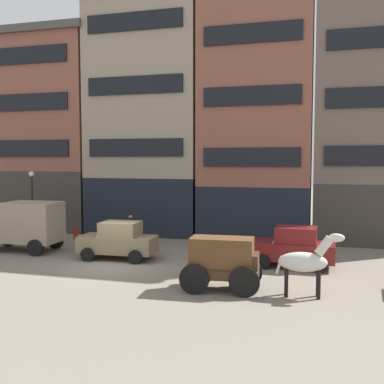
{
  "coord_description": "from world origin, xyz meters",
  "views": [
    {
      "loc": [
        8.85,
        -18.87,
        4.86
      ],
      "look_at": [
        3.11,
        2.07,
        3.28
      ],
      "focal_mm": 42.12,
      "sensor_mm": 36.0,
      "label": 1
    }
  ],
  "objects": [
    {
      "name": "sedan_light",
      "position": [
        7.96,
        1.67,
        0.91
      ],
      "size": [
        3.76,
        1.97,
        1.83
      ],
      "color": "maroon",
      "rests_on": "ground_plane"
    },
    {
      "name": "delivery_truck_near",
      "position": [
        -6.02,
        1.53,
        1.42
      ],
      "size": [
        4.38,
        2.19,
        2.62
      ],
      "color": "#7A6B4C",
      "rests_on": "ground_plane"
    },
    {
      "name": "streetlamp_curbside",
      "position": [
        -7.79,
        4.9,
        2.67
      ],
      "size": [
        0.32,
        0.32,
        4.12
      ],
      "color": "black",
      "rests_on": "ground_plane"
    },
    {
      "name": "draft_horse",
      "position": [
        8.58,
        -2.77,
        1.27
      ],
      "size": [
        2.35,
        0.69,
        2.3
      ],
      "color": "beige",
      "rests_on": "ground_plane"
    },
    {
      "name": "pedestrian_officer",
      "position": [
        -1.29,
        4.82,
        0.98
      ],
      "size": [
        0.41,
        0.41,
        1.79
      ],
      "color": "black",
      "rests_on": "ground_plane"
    },
    {
      "name": "building_center_left",
      "position": [
        -1.89,
        10.34,
        7.83
      ],
      "size": [
        7.84,
        7.02,
        15.57
      ],
      "color": "black",
      "rests_on": "ground_plane"
    },
    {
      "name": "sedan_dark",
      "position": [
        -0.34,
        1.09,
        0.91
      ],
      "size": [
        3.76,
        1.98,
        1.83
      ],
      "color": "#7A6B4C",
      "rests_on": "ground_plane"
    },
    {
      "name": "building_far_right",
      "position": [
        12.15,
        10.34,
        8.27
      ],
      "size": [
        7.29,
        7.02,
        16.45
      ],
      "color": "#38332D",
      "rests_on": "ground_plane"
    },
    {
      "name": "building_center_right",
      "position": [
        5.27,
        10.34,
        8.89
      ],
      "size": [
        7.17,
        7.02,
        17.68
      ],
      "color": "black",
      "rests_on": "ground_plane"
    },
    {
      "name": "fire_hydrant_curbside",
      "position": [
        -5.11,
        5.3,
        0.43
      ],
      "size": [
        0.24,
        0.24,
        0.83
      ],
      "color": "maroon",
      "rests_on": "ground_plane"
    },
    {
      "name": "cargo_wagon",
      "position": [
        5.63,
        -2.78,
        1.15
      ],
      "size": [
        2.98,
        1.66,
        1.98
      ],
      "color": "#3D2819",
      "rests_on": "ground_plane"
    },
    {
      "name": "building_far_left",
      "position": [
        -10.63,
        10.34,
        6.85
      ],
      "size": [
        10.33,
        7.02,
        13.62
      ],
      "color": "#38332D",
      "rests_on": "ground_plane"
    },
    {
      "name": "ground_plane",
      "position": [
        0.0,
        0.0,
        0.0
      ],
      "size": [
        120.0,
        120.0,
        0.0
      ],
      "primitive_type": "plane",
      "color": "slate"
    }
  ]
}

